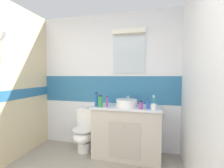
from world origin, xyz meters
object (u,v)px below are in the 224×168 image
object	(u,v)px
toilet	(85,131)
lotion_bottle_short	(141,105)
toothbrush_cup	(154,106)
soap_dispenser	(148,105)
sink_basin	(127,103)
mouthwash_bottle	(100,101)
shampoo_bottle_tall	(96,100)
toothpaste_tube_upright	(107,102)

from	to	relation	value
toilet	lotion_bottle_short	bearing A→B (deg)	-9.10
toothbrush_cup	soap_dispenser	size ratio (longest dim) A/B	1.27
sink_basin	toothbrush_cup	bearing A→B (deg)	-18.13
toilet	soap_dispenser	distance (m)	1.25
sink_basin	lotion_bottle_short	bearing A→B (deg)	-31.33
mouthwash_bottle	lotion_bottle_short	size ratio (longest dim) A/B	1.54
shampoo_bottle_tall	toothbrush_cup	bearing A→B (deg)	-0.36
toilet	soap_dispenser	xyz separation A→B (m)	(1.11, -0.14, 0.56)
mouthwash_bottle	toothpaste_tube_upright	bearing A→B (deg)	17.77
mouthwash_bottle	toothbrush_cup	bearing A→B (deg)	0.64
sink_basin	toothbrush_cup	size ratio (longest dim) A/B	1.79
toothbrush_cup	mouthwash_bottle	xyz separation A→B (m)	(-0.84, -0.01, 0.04)
toothbrush_cup	mouthwash_bottle	bearing A→B (deg)	-179.36
sink_basin	mouthwash_bottle	size ratio (longest dim) A/B	2.02
lotion_bottle_short	toothbrush_cup	bearing A→B (deg)	1.45
toothbrush_cup	toothpaste_tube_upright	bearing A→B (deg)	178.12
toothbrush_cup	toilet	bearing A→B (deg)	172.57
soap_dispenser	shampoo_bottle_tall	world-z (taller)	shampoo_bottle_tall
shampoo_bottle_tall	sink_basin	bearing A→B (deg)	15.48
soap_dispenser	mouthwash_bottle	size ratio (longest dim) A/B	0.89
soap_dispenser	toothpaste_tube_upright	bearing A→B (deg)	179.47
shampoo_bottle_tall	lotion_bottle_short	world-z (taller)	shampoo_bottle_tall
sink_basin	toilet	size ratio (longest dim) A/B	0.52
toothbrush_cup	mouthwash_bottle	distance (m)	0.84
mouthwash_bottle	lotion_bottle_short	xyz separation A→B (m)	(0.65, 0.00, -0.03)
toilet	toothbrush_cup	xyz separation A→B (m)	(1.19, -0.16, 0.55)
sink_basin	shampoo_bottle_tall	world-z (taller)	shampoo_bottle_tall
toothbrush_cup	soap_dispenser	bearing A→B (deg)	167.76
toothbrush_cup	toothpaste_tube_upright	distance (m)	0.74
sink_basin	toothpaste_tube_upright	distance (m)	0.33
soap_dispenser	sink_basin	bearing A→B (deg)	160.50
soap_dispenser	lotion_bottle_short	distance (m)	0.11
toothpaste_tube_upright	shampoo_bottle_tall	size ratio (longest dim) A/B	0.75
sink_basin	shampoo_bottle_tall	bearing A→B (deg)	-164.52
lotion_bottle_short	toilet	bearing A→B (deg)	170.90
toothpaste_tube_upright	shampoo_bottle_tall	distance (m)	0.18
sink_basin	toothpaste_tube_upright	world-z (taller)	toothpaste_tube_upright
toilet	toothpaste_tube_upright	xyz separation A→B (m)	(0.46, -0.13, 0.58)
toilet	toothbrush_cup	distance (m)	1.32
soap_dispenser	shampoo_bottle_tall	distance (m)	0.83
toilet	sink_basin	bearing A→B (deg)	-1.11
toothpaste_tube_upright	lotion_bottle_short	xyz separation A→B (m)	(0.55, -0.03, -0.03)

